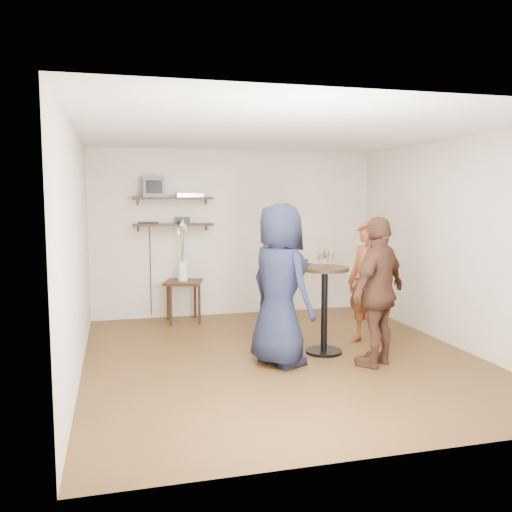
% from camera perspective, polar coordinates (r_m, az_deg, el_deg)
% --- Properties ---
extents(room, '(4.58, 5.08, 2.68)m').
position_cam_1_polar(room, '(6.21, 2.84, 0.91)').
color(room, '#4A2E17').
rests_on(room, ground).
extents(shelf_upper, '(1.20, 0.25, 0.04)m').
position_cam_1_polar(shelf_upper, '(8.32, -8.75, 6.03)').
color(shelf_upper, black).
rests_on(shelf_upper, room).
extents(shelf_lower, '(1.20, 0.25, 0.04)m').
position_cam_1_polar(shelf_lower, '(8.33, -8.70, 3.27)').
color(shelf_lower, black).
rests_on(shelf_lower, room).
extents(crt_monitor, '(0.32, 0.30, 0.30)m').
position_cam_1_polar(crt_monitor, '(8.29, -10.75, 7.15)').
color(crt_monitor, '#59595B').
rests_on(crt_monitor, shelf_upper).
extents(dvd_deck, '(0.40, 0.24, 0.06)m').
position_cam_1_polar(dvd_deck, '(8.35, -7.01, 6.38)').
color(dvd_deck, silver).
rests_on(dvd_deck, shelf_upper).
extents(radio, '(0.22, 0.10, 0.10)m').
position_cam_1_polar(radio, '(8.34, -7.75, 3.76)').
color(radio, black).
rests_on(radio, shelf_lower).
extents(power_strip, '(0.30, 0.05, 0.03)m').
position_cam_1_polar(power_strip, '(8.35, -11.27, 3.45)').
color(power_strip, black).
rests_on(power_strip, shelf_lower).
extents(side_table, '(0.65, 0.65, 0.63)m').
position_cam_1_polar(side_table, '(8.18, -7.68, -3.31)').
color(side_table, black).
rests_on(side_table, room).
extents(vase_lilies, '(0.19, 0.19, 0.94)m').
position_cam_1_polar(vase_lilies, '(8.12, -7.72, -0.54)').
color(vase_lilies, white).
rests_on(vase_lilies, side_table).
extents(drinks_table, '(0.57, 0.57, 1.05)m').
position_cam_1_polar(drinks_table, '(6.54, 7.22, -4.40)').
color(drinks_table, black).
rests_on(drinks_table, room).
extents(wine_glass_fl, '(0.07, 0.07, 0.21)m').
position_cam_1_polar(wine_glass_fl, '(6.40, 6.78, 0.03)').
color(wine_glass_fl, silver).
rests_on(wine_glass_fl, drinks_table).
extents(wine_glass_fr, '(0.07, 0.07, 0.21)m').
position_cam_1_polar(wine_glass_fr, '(6.46, 7.89, 0.12)').
color(wine_glass_fr, silver).
rests_on(wine_glass_fr, drinks_table).
extents(wine_glass_bl, '(0.07, 0.07, 0.22)m').
position_cam_1_polar(wine_glass_bl, '(6.51, 6.97, 0.24)').
color(wine_glass_bl, silver).
rests_on(wine_glass_bl, drinks_table).
extents(wine_glass_br, '(0.07, 0.07, 0.22)m').
position_cam_1_polar(wine_glass_br, '(6.48, 7.52, 0.17)').
color(wine_glass_br, silver).
rests_on(wine_glass_br, drinks_table).
extents(person_plaid, '(0.55, 0.67, 1.57)m').
position_cam_1_polar(person_plaid, '(7.02, 11.55, -2.82)').
color(person_plaid, red).
rests_on(person_plaid, room).
extents(person_dark, '(1.07, 0.97, 1.79)m').
position_cam_1_polar(person_dark, '(7.02, 3.12, -1.78)').
color(person_dark, black).
rests_on(person_dark, room).
extents(person_navy, '(0.89, 1.04, 1.81)m').
position_cam_1_polar(person_navy, '(6.01, 2.53, -3.08)').
color(person_navy, '#161A31').
rests_on(person_navy, room).
extents(person_brown, '(1.04, 0.88, 1.67)m').
position_cam_1_polar(person_brown, '(6.15, 12.76, -3.69)').
color(person_brown, '#46291E').
rests_on(person_brown, room).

